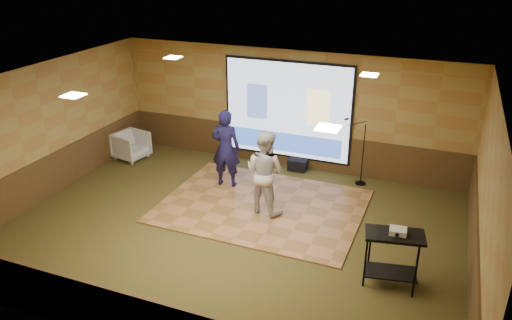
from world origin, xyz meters
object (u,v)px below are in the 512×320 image
at_px(dance_floor, 262,206).
at_px(player_right, 265,172).
at_px(projector_screen, 287,111).
at_px(projector, 398,231).
at_px(player_left, 226,148).
at_px(mic_stand, 360,165).
at_px(banquet_chair, 131,145).
at_px(duffel_bag, 298,165).
at_px(av_table, 393,249).

distance_m(dance_floor, player_right, 0.96).
height_order(projector_screen, projector, projector_screen).
bearing_deg(player_left, projector_screen, -127.22).
distance_m(mic_stand, banquet_chair, 6.02).
bearing_deg(duffel_bag, projector_screen, 153.85).
distance_m(player_left, mic_stand, 3.21).
height_order(player_left, mic_stand, player_left).
relative_size(player_left, duffel_bag, 4.01).
bearing_deg(projector_screen, projector, -51.35).
bearing_deg(player_right, dance_floor, -43.09).
height_order(av_table, banquet_chair, av_table).
xyz_separation_m(projector, duffel_bag, (-2.88, 3.88, -0.90)).
bearing_deg(player_right, banquet_chair, -4.95).
bearing_deg(dance_floor, mic_stand, 48.06).
relative_size(player_left, av_table, 1.85).
distance_m(av_table, duffel_bag, 4.86).
bearing_deg(dance_floor, banquet_chair, 163.81).
distance_m(banquet_chair, duffel_bag, 4.48).
height_order(player_right, banquet_chair, player_right).
bearing_deg(banquet_chair, duffel_bag, -67.32).
height_order(projector_screen, av_table, projector_screen).
bearing_deg(mic_stand, duffel_bag, 171.98).
height_order(mic_stand, duffel_bag, mic_stand).
bearing_deg(player_right, projector_screen, -68.70).
xyz_separation_m(dance_floor, player_left, (-1.16, 0.66, 0.95)).
bearing_deg(projector_screen, player_right, -81.86).
distance_m(av_table, projector, 0.34).
bearing_deg(dance_floor, duffel_bag, 85.94).
height_order(dance_floor, banquet_chair, banquet_chair).
bearing_deg(av_table, projector_screen, 128.19).
distance_m(player_right, duffel_bag, 2.47).
xyz_separation_m(dance_floor, projector, (3.03, -1.75, 1.03)).
distance_m(projector_screen, mic_stand, 2.24).
xyz_separation_m(player_right, projector, (2.89, -1.55, 0.11)).
distance_m(projector_screen, player_right, 2.60).
height_order(projector_screen, banquet_chair, projector_screen).
relative_size(player_left, player_right, 1.02).
relative_size(dance_floor, banquet_chair, 5.35).
xyz_separation_m(player_left, projector, (4.19, -2.41, 0.09)).
bearing_deg(player_right, projector, 165.00).
distance_m(player_right, banquet_chair, 4.62).
bearing_deg(mic_stand, player_right, -128.02).
height_order(projector_screen, dance_floor, projector_screen).
xyz_separation_m(projector_screen, player_left, (-0.93, -1.67, -0.51)).
distance_m(dance_floor, av_table, 3.54).
bearing_deg(av_table, dance_floor, 149.42).
relative_size(player_right, av_table, 1.82).
bearing_deg(duffel_bag, dance_floor, -94.06).
bearing_deg(projector, banquet_chair, 152.98).
bearing_deg(projector_screen, player_left, -119.25).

